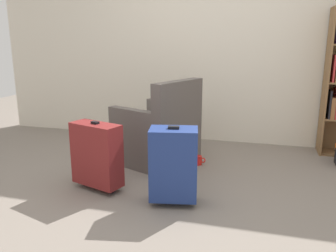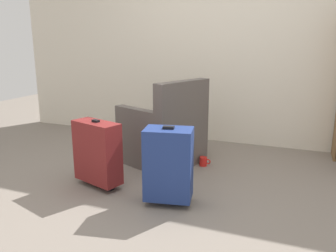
% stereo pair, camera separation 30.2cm
% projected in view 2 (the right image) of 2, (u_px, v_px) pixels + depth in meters
% --- Properties ---
extents(ground_plane, '(10.19, 10.19, 0.00)m').
position_uv_depth(ground_plane, '(163.00, 203.00, 2.78)').
color(ground_plane, slate).
extents(back_wall, '(5.82, 0.10, 2.60)m').
position_uv_depth(back_wall, '(222.00, 39.00, 4.25)').
color(back_wall, beige).
rests_on(back_wall, ground).
extents(armchair, '(0.92, 0.92, 0.90)m').
position_uv_depth(armchair, '(165.00, 134.00, 3.66)').
color(armchair, '#59514C').
rests_on(armchair, ground).
extents(mug, '(0.12, 0.08, 0.10)m').
position_uv_depth(mug, '(203.00, 161.00, 3.61)').
color(mug, red).
rests_on(mug, ground).
extents(suitcase_navy_blue, '(0.41, 0.31, 0.64)m').
position_uv_depth(suitcase_navy_blue, '(169.00, 164.00, 2.71)').
color(suitcase_navy_blue, navy).
rests_on(suitcase_navy_blue, ground).
extents(suitcase_dark_red, '(0.49, 0.32, 0.62)m').
position_uv_depth(suitcase_dark_red, '(97.00, 152.00, 3.04)').
color(suitcase_dark_red, maroon).
rests_on(suitcase_dark_red, ground).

